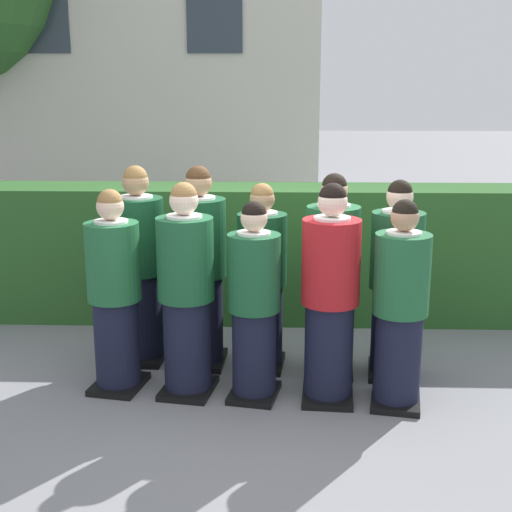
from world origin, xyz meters
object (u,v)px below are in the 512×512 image
at_px(student_front_row_1, 186,295).
at_px(student_front_row_2, 254,307).
at_px(student_front_row_4, 400,310).
at_px(student_rear_row_4, 395,285).
at_px(student_rear_row_3, 332,280).
at_px(student_rear_row_1, 200,272).
at_px(student_rear_row_0, 139,270).
at_px(student_rear_row_2, 262,282).
at_px(student_front_row_0, 115,296).
at_px(student_in_red_blazer, 330,299).

relative_size(student_front_row_1, student_front_row_2, 1.08).
xyz_separation_m(student_front_row_2, student_front_row_4, (1.08, -0.10, 0.02)).
relative_size(student_front_row_1, student_rear_row_4, 1.02).
distance_m(student_front_row_2, student_rear_row_3, 0.81).
xyz_separation_m(student_front_row_1, student_rear_row_1, (0.04, 0.58, 0.03)).
relative_size(student_rear_row_0, student_rear_row_2, 1.08).
relative_size(student_front_row_0, student_rear_row_2, 1.01).
relative_size(student_in_red_blazer, student_rear_row_2, 1.06).
bearing_deg(student_front_row_2, student_rear_row_2, 85.55).
xyz_separation_m(student_front_row_2, student_rear_row_4, (1.14, 0.46, 0.05)).
bearing_deg(student_front_row_1, student_front_row_0, 173.94).
distance_m(student_rear_row_1, student_rear_row_4, 1.63).
xyz_separation_m(student_rear_row_2, student_rear_row_3, (0.58, -0.08, 0.05)).
bearing_deg(student_rear_row_4, student_rear_row_1, 173.22).
xyz_separation_m(student_in_red_blazer, student_front_row_4, (0.51, -0.08, -0.05)).
xyz_separation_m(student_in_red_blazer, student_rear_row_2, (-0.52, 0.62, -0.04)).
distance_m(student_front_row_4, student_rear_row_0, 2.25).
bearing_deg(student_rear_row_4, student_rear_row_2, 172.76).
distance_m(student_front_row_0, student_rear_row_4, 2.25).
distance_m(student_front_row_1, student_rear_row_2, 0.78).
bearing_deg(student_rear_row_1, student_rear_row_4, -6.78).
bearing_deg(student_rear_row_4, student_rear_row_3, 173.65).
height_order(student_front_row_1, student_rear_row_1, student_rear_row_1).
xyz_separation_m(student_front_row_2, student_rear_row_2, (0.05, 0.60, 0.02)).
bearing_deg(student_rear_row_0, student_in_red_blazer, -25.32).
relative_size(student_front_row_0, student_rear_row_4, 0.98).
xyz_separation_m(student_rear_row_2, student_rear_row_4, (1.09, -0.14, 0.03)).
distance_m(student_rear_row_1, student_rear_row_2, 0.53).
bearing_deg(student_front_row_0, student_front_row_2, -6.60).
relative_size(student_front_row_0, student_rear_row_0, 0.94).
bearing_deg(student_rear_row_2, student_front_row_0, -157.51).
bearing_deg(student_in_red_blazer, student_rear_row_0, 154.68).
xyz_separation_m(student_front_row_0, student_rear_row_3, (1.71, 0.39, 0.04)).
bearing_deg(student_front_row_2, student_rear_row_0, 144.22).
xyz_separation_m(student_front_row_4, student_rear_row_4, (0.05, 0.56, 0.03)).
height_order(student_front_row_1, student_front_row_4, student_front_row_1).
relative_size(student_front_row_0, student_front_row_4, 1.02).
relative_size(student_rear_row_1, student_rear_row_3, 1.02).
distance_m(student_front_row_4, student_rear_row_1, 1.73).
relative_size(student_front_row_2, student_rear_row_2, 0.97).
distance_m(student_front_row_1, student_front_row_4, 1.61).
distance_m(student_rear_row_0, student_rear_row_2, 1.07).
distance_m(student_front_row_1, student_in_red_blazer, 1.10).
xyz_separation_m(student_rear_row_0, student_rear_row_1, (0.53, -0.08, 0.01)).
relative_size(student_rear_row_0, student_rear_row_1, 0.99).
height_order(student_in_red_blazer, student_rear_row_0, student_rear_row_0).
xyz_separation_m(student_front_row_1, student_front_row_4, (1.60, -0.17, -0.05)).
bearing_deg(student_front_row_0, student_rear_row_1, 40.64).
bearing_deg(student_in_red_blazer, student_rear_row_4, 40.21).
relative_size(student_rear_row_0, student_rear_row_4, 1.04).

